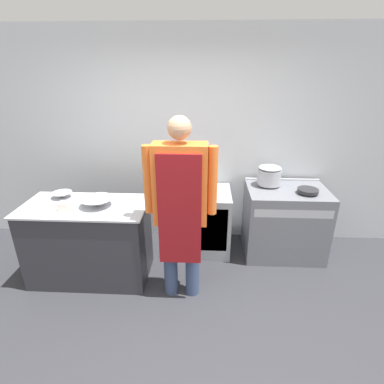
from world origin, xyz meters
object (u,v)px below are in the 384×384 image
(stove, at_px, (284,222))
(person_cook, at_px, (180,201))
(stock_pot, at_px, (269,175))
(saute_pan, at_px, (308,191))
(plastic_tub, at_px, (65,206))
(fridge_unit, at_px, (205,221))
(mixing_bowl, at_px, (97,202))

(stove, relative_size, person_cook, 0.52)
(person_cook, distance_m, stock_pot, 1.39)
(person_cook, height_order, stock_pot, person_cook)
(stove, relative_size, saute_pan, 4.01)
(stove, relative_size, plastic_tub, 8.69)
(person_cook, xyz_separation_m, saute_pan, (1.41, 0.72, -0.16))
(saute_pan, bearing_deg, plastic_tub, -167.75)
(person_cook, relative_size, plastic_tub, 16.84)
(stove, distance_m, saute_pan, 0.52)
(fridge_unit, bearing_deg, stock_pot, 5.83)
(person_cook, height_order, saute_pan, person_cook)
(stove, distance_m, fridge_unit, 0.99)
(fridge_unit, relative_size, mixing_bowl, 2.39)
(stove, height_order, fridge_unit, stove)
(person_cook, height_order, mixing_bowl, person_cook)
(saute_pan, bearing_deg, stove, 148.21)
(person_cook, xyz_separation_m, mixing_bowl, (-0.89, 0.24, -0.14))
(mixing_bowl, height_order, plastic_tub, mixing_bowl)
(stock_pot, bearing_deg, saute_pan, -30.51)
(plastic_tub, bearing_deg, mixing_bowl, 15.96)
(person_cook, xyz_separation_m, stock_pot, (1.01, 0.96, -0.06))
(plastic_tub, bearing_deg, fridge_unit, 26.94)
(fridge_unit, height_order, person_cook, person_cook)
(person_cook, xyz_separation_m, plastic_tub, (-1.19, 0.15, -0.15))
(person_cook, bearing_deg, fridge_unit, 75.07)
(stove, bearing_deg, stock_pot, 150.67)
(stock_pot, distance_m, saute_pan, 0.48)
(person_cook, bearing_deg, saute_pan, 27.00)
(fridge_unit, distance_m, plastic_tub, 1.68)
(fridge_unit, height_order, stock_pot, stock_pot)
(mixing_bowl, xyz_separation_m, stock_pot, (1.89, 0.72, 0.08))
(fridge_unit, bearing_deg, stove, -2.44)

